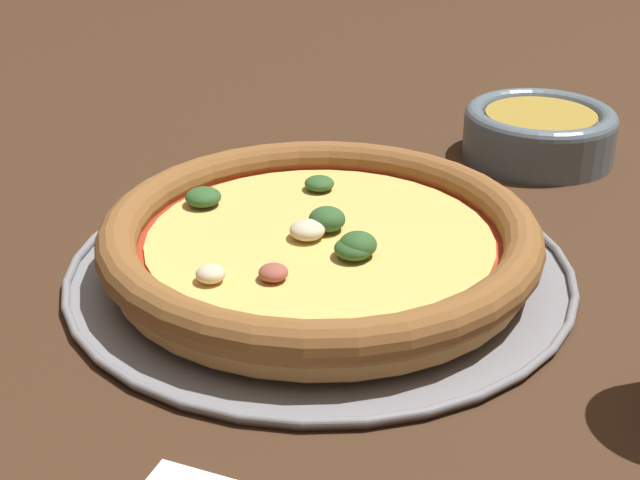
{
  "coord_description": "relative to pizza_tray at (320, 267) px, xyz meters",
  "views": [
    {
      "loc": [
        -0.53,
        -0.25,
        0.32
      ],
      "look_at": [
        0.0,
        0.0,
        0.03
      ],
      "focal_mm": 50.0,
      "sensor_mm": 36.0,
      "label": 1
    }
  ],
  "objects": [
    {
      "name": "ground_plane",
      "position": [
        0.0,
        0.0,
        -0.0
      ],
      "size": [
        3.0,
        3.0,
        0.0
      ],
      "primitive_type": "plane",
      "color": "#3D2616"
    },
    {
      "name": "pizza_tray",
      "position": [
        0.0,
        0.0,
        0.0
      ],
      "size": [
        0.38,
        0.38,
        0.01
      ],
      "color": "gray",
      "rests_on": "ground_plane"
    },
    {
      "name": "bowl_near",
      "position": [
        0.3,
        -0.09,
        0.02
      ],
      "size": [
        0.15,
        0.15,
        0.05
      ],
      "color": "slate",
      "rests_on": "ground_plane"
    },
    {
      "name": "pizza",
      "position": [
        -0.0,
        0.0,
        0.02
      ],
      "size": [
        0.32,
        0.32,
        0.04
      ],
      "color": "tan",
      "rests_on": "pizza_tray"
    }
  ]
}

